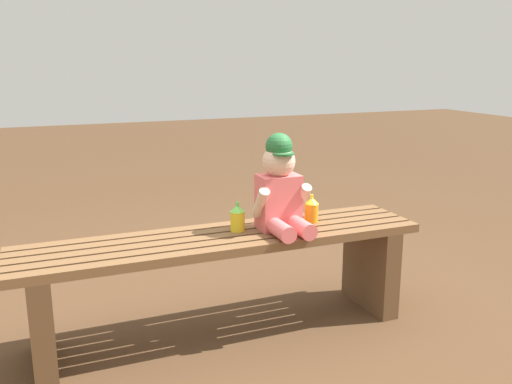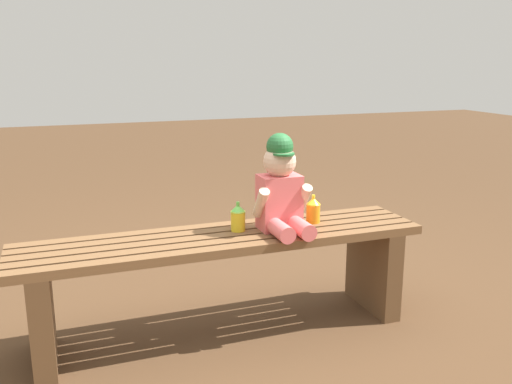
# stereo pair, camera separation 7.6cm
# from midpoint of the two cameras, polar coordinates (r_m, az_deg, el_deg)

# --- Properties ---
(ground_plane) EXTENTS (16.00, 16.00, 0.00)m
(ground_plane) POSITION_cam_midpoint_polar(r_m,az_deg,el_deg) (2.44, -4.11, -14.14)
(ground_plane) COLOR #4C331E
(park_bench) EXTENTS (1.67, 0.36, 0.43)m
(park_bench) POSITION_cam_midpoint_polar(r_m,az_deg,el_deg) (2.31, -4.24, -7.70)
(park_bench) COLOR brown
(park_bench) RESTS_ON ground_plane
(child_figure) EXTENTS (0.23, 0.27, 0.40)m
(child_figure) POSITION_cam_midpoint_polar(r_m,az_deg,el_deg) (2.28, 1.61, 0.35)
(child_figure) COLOR #E56666
(child_figure) RESTS_ON park_bench
(sippy_cup_left) EXTENTS (0.06, 0.06, 0.12)m
(sippy_cup_left) POSITION_cam_midpoint_polar(r_m,az_deg,el_deg) (2.30, -2.86, -2.62)
(sippy_cup_left) COLOR yellow
(sippy_cup_left) RESTS_ON park_bench
(sippy_cup_right) EXTENTS (0.06, 0.06, 0.12)m
(sippy_cup_right) POSITION_cam_midpoint_polar(r_m,az_deg,el_deg) (2.43, 4.83, -1.76)
(sippy_cup_right) COLOR orange
(sippy_cup_right) RESTS_ON park_bench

